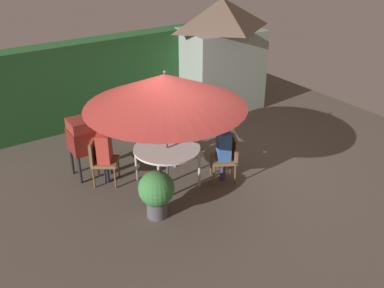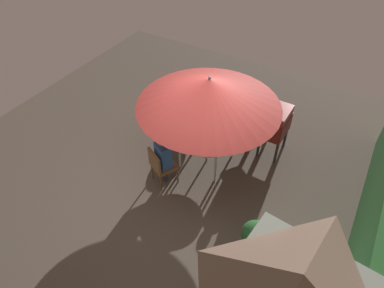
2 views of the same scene
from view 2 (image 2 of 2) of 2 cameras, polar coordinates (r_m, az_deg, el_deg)
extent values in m
plane|color=brown|center=(7.42, -0.20, -6.50)|extent=(11.00, 11.00, 0.00)
cube|color=#28602D|center=(6.30, 29.09, -11.79)|extent=(6.77, 0.55, 2.03)
cylinder|color=white|center=(7.37, 2.54, 1.17)|extent=(1.24, 1.24, 0.04)
cylinder|color=beige|center=(8.06, 1.21, 1.96)|extent=(0.05, 0.05, 0.72)
cylinder|color=beige|center=(7.51, -2.05, -1.79)|extent=(0.05, 0.05, 0.72)
cylinder|color=beige|center=(7.79, 6.80, -0.16)|extent=(0.05, 0.05, 0.72)
cylinder|color=beige|center=(7.22, 3.86, -4.22)|extent=(0.05, 0.05, 0.72)
cylinder|color=#4C4C51|center=(7.14, 2.63, 3.27)|extent=(0.04, 0.04, 2.17)
cone|color=#B73833|center=(6.67, 2.84, 8.50)|extent=(2.90, 2.90, 0.60)
sphere|color=#4C4C51|center=(6.49, 2.94, 10.91)|extent=(0.06, 0.06, 0.06)
cube|color=maroon|center=(7.83, 13.69, 3.05)|extent=(0.71, 0.51, 0.45)
cube|color=maroon|center=(7.63, 14.09, 4.93)|extent=(0.67, 0.49, 0.20)
cylinder|color=#262628|center=(8.41, 12.53, 2.06)|extent=(0.06, 0.06, 0.55)
cylinder|color=#262628|center=(7.96, 10.96, -0.43)|extent=(0.06, 0.06, 0.55)
cylinder|color=#262628|center=(8.35, 15.20, 1.10)|extent=(0.06, 0.06, 0.55)
cylinder|color=#262628|center=(7.89, 13.76, -1.48)|extent=(0.06, 0.06, 0.55)
cube|color=olive|center=(8.04, 9.95, 1.92)|extent=(0.64, 0.64, 0.06)
cube|color=olive|center=(8.00, 11.41, 3.54)|extent=(0.31, 0.40, 0.45)
cylinder|color=brown|center=(8.16, 11.69, 0.26)|extent=(0.04, 0.04, 0.45)
cylinder|color=brown|center=(8.40, 10.21, 1.93)|extent=(0.04, 0.04, 0.45)
cylinder|color=brown|center=(7.98, 9.31, -0.55)|extent=(0.04, 0.04, 0.45)
cylinder|color=brown|center=(8.22, 7.86, 1.19)|extent=(0.04, 0.04, 0.45)
cube|color=olive|center=(7.18, -4.63, -3.55)|extent=(0.62, 0.62, 0.06)
cube|color=olive|center=(6.96, -6.25, -2.92)|extent=(0.26, 0.43, 0.45)
cylinder|color=brown|center=(7.41, -6.64, -4.39)|extent=(0.04, 0.04, 0.45)
cylinder|color=brown|center=(7.16, -5.17, -6.39)|extent=(0.04, 0.04, 0.45)
cylinder|color=brown|center=(7.52, -3.93, -3.22)|extent=(0.04, 0.04, 0.45)
cylinder|color=brown|center=(7.28, -2.39, -5.15)|extent=(0.04, 0.04, 0.45)
cylinder|color=#4C4C51|center=(8.51, -0.09, 2.66)|extent=(0.36, 0.36, 0.29)
sphere|color=#3D8442|center=(8.26, -0.10, 4.80)|extent=(0.61, 0.61, 0.61)
cylinder|color=#4C4C51|center=(6.46, 9.99, -16.18)|extent=(0.29, 0.29, 0.30)
sphere|color=#235628|center=(6.16, 10.40, -14.46)|extent=(0.48, 0.48, 0.48)
cube|color=#CC3D33|center=(7.85, 10.21, 3.60)|extent=(0.39, 0.42, 0.55)
sphere|color=tan|center=(7.61, 10.57, 5.91)|extent=(0.22, 0.22, 0.22)
cylinder|color=#383347|center=(8.17, 9.78, 0.80)|extent=(0.10, 0.10, 0.48)
cube|color=#3866B2|center=(6.96, -4.77, -1.82)|extent=(0.37, 0.41, 0.55)
sphere|color=tan|center=(6.69, -4.96, 0.60)|extent=(0.22, 0.22, 0.22)
cylinder|color=#383347|center=(7.33, -4.54, -4.69)|extent=(0.10, 0.10, 0.48)
camera|label=1|loc=(12.23, -18.69, 35.78)|focal=40.90mm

